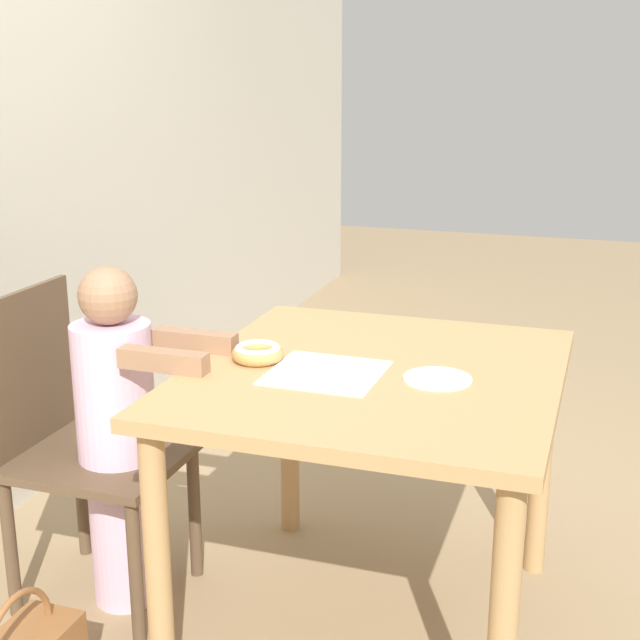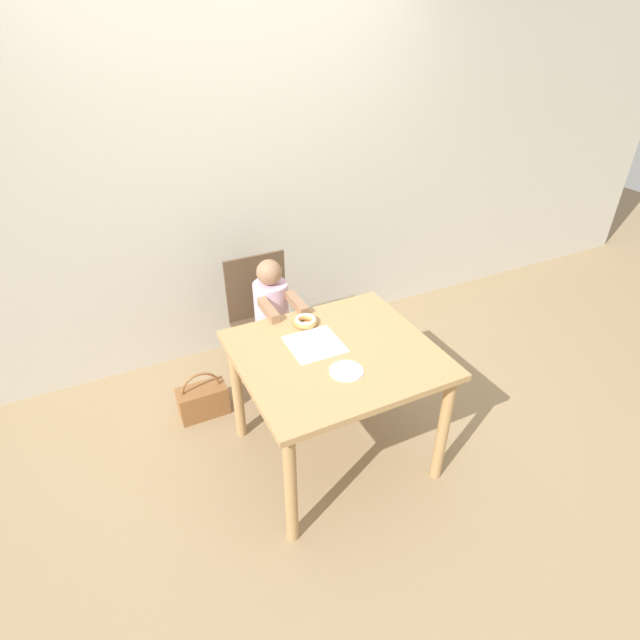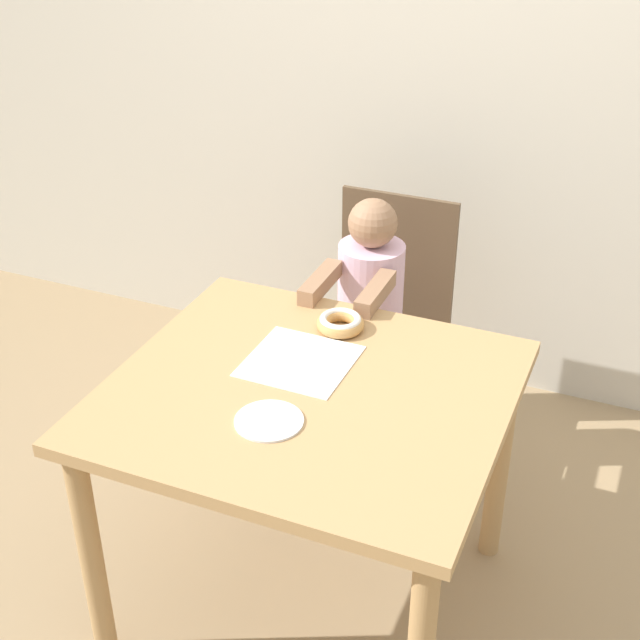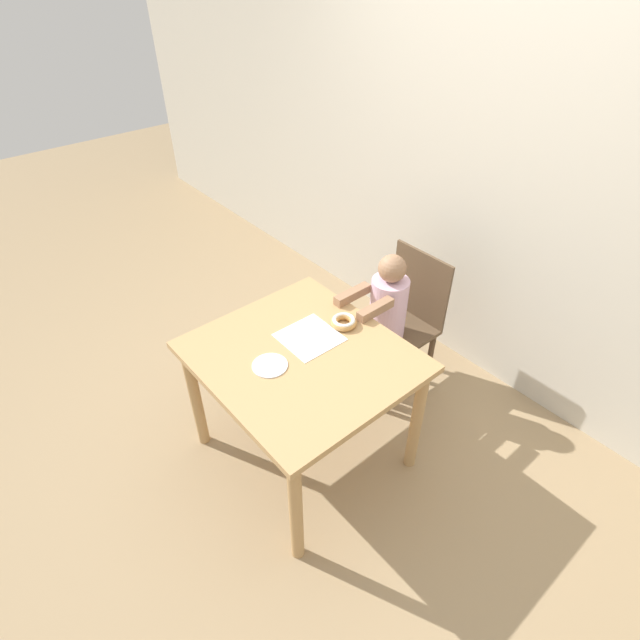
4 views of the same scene
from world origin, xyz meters
The scene contains 9 objects.
ground_plane centered at (0.00, 0.00, 0.00)m, with size 12.00×12.00×0.00m, color #997F5B.
wall_back centered at (0.00, 1.35, 1.25)m, with size 8.00×0.05×2.50m.
dining_table centered at (0.00, 0.00, 0.63)m, with size 0.98×0.90×0.73m.
chair centered at (-0.08, 0.82, 0.45)m, with size 0.41×0.45×0.87m.
child_figure centered at (-0.08, 0.68, 0.49)m, with size 0.23×0.42×0.96m.
donut centered at (-0.03, 0.30, 0.75)m, with size 0.13×0.13×0.04m.
napkin centered at (-0.07, 0.11, 0.73)m, with size 0.27×0.27×0.00m.
handbag centered at (-0.59, 0.66, 0.11)m, with size 0.30×0.15×0.32m.
plate centered at (-0.03, -0.16, 0.74)m, with size 0.17×0.17×0.01m.
Camera 2 is at (-0.97, -1.79, 2.22)m, focal length 28.00 mm.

